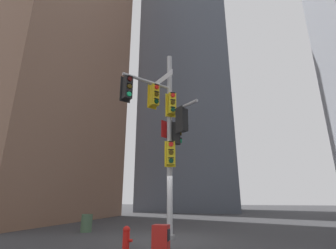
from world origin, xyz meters
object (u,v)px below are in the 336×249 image
(trash_bin, at_px, (87,223))
(newspaper_box, at_px, (161,241))
(fire_hydrant, at_px, (126,238))
(signal_pole_assembly, at_px, (166,124))

(trash_bin, bearing_deg, newspaper_box, -40.41)
(fire_hydrant, height_order, newspaper_box, newspaper_box)
(trash_bin, bearing_deg, fire_hydrant, -44.26)
(signal_pole_assembly, xyz_separation_m, newspaper_box, (0.66, -2.89, -4.32))
(trash_bin, bearing_deg, signal_pole_assembly, -18.11)
(fire_hydrant, distance_m, newspaper_box, 1.51)
(signal_pole_assembly, xyz_separation_m, fire_hydrant, (-0.68, -2.21, -4.37))
(newspaper_box, distance_m, trash_bin, 6.70)
(fire_hydrant, distance_m, trash_bin, 5.25)
(signal_pole_assembly, height_order, newspaper_box, signal_pole_assembly)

